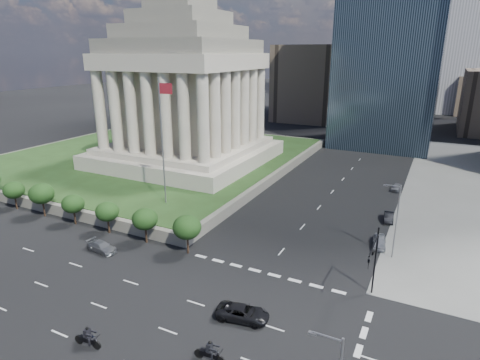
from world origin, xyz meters
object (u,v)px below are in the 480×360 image
Objects in this scene: motorcycle_trail at (87,336)px; parked_sedan_near at (379,241)px; suv_grey at (102,247)px; parked_sedan_mid at (389,217)px; traffic_signal_ne at (374,258)px; parked_sedan_far at (396,187)px; street_lamp_north at (395,217)px; war_memorial at (183,73)px; flagpole at (163,136)px; motorcycle_lead at (209,351)px; pickup_truck at (243,313)px.

parked_sedan_near is at bearing 52.13° from motorcycle_trail.
suv_grey reaches higher than parked_sedan_mid.
parked_sedan_far is at bearing 92.36° from traffic_signal_ne.
motorcycle_trail is at bearing -126.94° from street_lamp_north.
street_lamp_north reaches higher than traffic_signal_ne.
motorcycle_trail is at bearing -64.94° from war_memorial.
motorcycle_lead is at bearing -47.49° from flagpole.
street_lamp_north reaches higher than parked_sedan_mid.
parked_sedan_far is at bearing 94.96° from street_lamp_north.
motorcycle_lead is at bearing 12.16° from motorcycle_trail.
flagpole is 4.64× the size of parked_sedan_near.
parked_sedan_far is (9.18, 48.52, -0.09)m from pickup_truck.
motorcycle_lead is at bearing -125.51° from traffic_signal_ne.
war_memorial is 45.68m from suv_grey.
traffic_signal_ne reaches higher than motorcycle_trail.
flagpole is 2.50× the size of traffic_signal_ne.
street_lamp_north is at bearing 47.69° from motorcycle_trail.
street_lamp_north reaches higher than suv_grey.
street_lamp_north is 23.79m from pickup_truck.
street_lamp_north is 1.86× the size of pickup_truck.
flagpole is 3.72× the size of pickup_truck.
suv_grey is at bearing -72.36° from war_memorial.
war_memorial is at bearing 109.69° from motorcycle_trail.
war_memorial is 64.33m from motorcycle_lead.
parked_sedan_far is 61.71m from motorcycle_trail.
pickup_truck is at bearing 85.22° from motorcycle_lead.
motorcycle_lead is (-0.08, -6.41, 0.33)m from pickup_truck.
war_memorial is at bearing -167.74° from parked_sedan_far.
parked_sedan_far is at bearing 41.92° from flagpole.
war_memorial reaches higher than traffic_signal_ne.
parked_sedan_near is 1.07× the size of parked_sedan_mid.
flagpole is at bearing 40.84° from pickup_truck.
flagpole is at bearing -132.63° from parked_sedan_far.
parked_sedan_far is 1.33× the size of motorcycle_lead.
war_memorial is at bearing 116.89° from flagpole.
war_memorial reaches higher than motorcycle_trail.
war_memorial is 13.49× the size of motorcycle_trail.
flagpole is 32.75m from pickup_truck.
war_memorial is 13.54× the size of motorcycle_lead.
street_lamp_north reaches higher than motorcycle_trail.
street_lamp_north is at bearing 62.12° from motorcycle_lead.
motorcycle_lead is at bearing 169.31° from pickup_truck.
war_memorial reaches higher than parked_sedan_far.
motorcycle_lead reaches higher than pickup_truck.
parked_sedan_far is at bearing 85.05° from parked_sedan_mid.
motorcycle_trail reaches higher than parked_sedan_far.
parked_sedan_near is 30.74m from motorcycle_lead.
flagpole reaches higher than motorcycle_trail.
suv_grey is 1.61× the size of motorcycle_lead.
parked_sedan_near is (33.33, 3.54, -12.38)m from flagpole.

